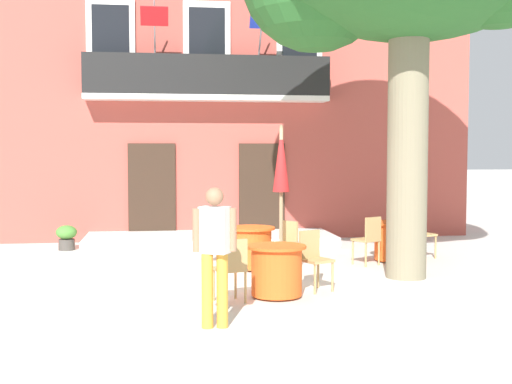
# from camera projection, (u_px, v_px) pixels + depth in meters

# --- Properties ---
(ground_plane) EXTENTS (120.00, 120.00, 0.00)m
(ground_plane) POSITION_uv_depth(u_px,v_px,m) (233.00, 280.00, 11.15)
(ground_plane) COLOR silver
(building_facade) EXTENTS (13.00, 5.09, 7.50)m
(building_facade) POSITION_uv_depth(u_px,v_px,m) (202.00, 89.00, 17.82)
(building_facade) COLOR #B24C42
(building_facade) RESTS_ON ground
(entrance_step_platform) EXTENTS (5.51, 1.89, 0.25)m
(entrance_step_platform) POSITION_uv_depth(u_px,v_px,m) (210.00, 240.00, 15.14)
(entrance_step_platform) COLOR silver
(entrance_step_platform) RESTS_ON ground
(cafe_table_near_tree) EXTENTS (0.86, 0.86, 0.76)m
(cafe_table_near_tree) POSITION_uv_depth(u_px,v_px,m) (251.00, 247.00, 12.15)
(cafe_table_near_tree) COLOR #EA561E
(cafe_table_near_tree) RESTS_ON ground
(cafe_chair_near_tree_0) EXTENTS (0.57, 0.57, 0.91)m
(cafe_chair_near_tree_0) POSITION_uv_depth(u_px,v_px,m) (216.00, 237.00, 12.52)
(cafe_chair_near_tree_0) COLOR tan
(cafe_chair_near_tree_0) RESTS_ON ground
(cafe_chair_near_tree_1) EXTENTS (0.56, 0.56, 0.91)m
(cafe_chair_near_tree_1) POSITION_uv_depth(u_px,v_px,m) (285.00, 243.00, 11.68)
(cafe_chair_near_tree_1) COLOR tan
(cafe_chair_near_tree_1) RESTS_ON ground
(cafe_table_middle) EXTENTS (0.86, 0.86, 0.76)m
(cafe_table_middle) POSITION_uv_depth(u_px,v_px,m) (277.00, 270.00, 9.82)
(cafe_table_middle) COLOR #EA561E
(cafe_table_middle) RESTS_ON ground
(cafe_chair_middle_0) EXTENTS (0.50, 0.50, 0.91)m
(cafe_chair_middle_0) POSITION_uv_depth(u_px,v_px,m) (231.00, 266.00, 9.42)
(cafe_chair_middle_0) COLOR tan
(cafe_chair_middle_0) RESTS_ON ground
(cafe_chair_middle_1) EXTENTS (0.54, 0.54, 0.91)m
(cafe_chair_middle_1) POSITION_uv_depth(u_px,v_px,m) (314.00, 256.00, 10.29)
(cafe_chair_middle_1) COLOR tan
(cafe_chair_middle_1) RESTS_ON ground
(cafe_table_front) EXTENTS (0.86, 0.86, 0.76)m
(cafe_table_front) POSITION_uv_depth(u_px,v_px,m) (394.00, 241.00, 13.02)
(cafe_table_front) COLOR #EA561E
(cafe_table_front) RESTS_ON ground
(cafe_chair_front_0) EXTENTS (0.52, 0.52, 0.91)m
(cafe_chair_front_0) POSITION_uv_depth(u_px,v_px,m) (421.00, 231.00, 13.44)
(cafe_chair_front_0) COLOR tan
(cafe_chair_front_0) RESTS_ON ground
(cafe_chair_front_1) EXTENTS (0.54, 0.54, 0.91)m
(cafe_chair_front_1) POSITION_uv_depth(u_px,v_px,m) (369.00, 237.00, 12.52)
(cafe_chair_front_1) COLOR tan
(cafe_chair_front_1) RESTS_ON ground
(cafe_umbrella) EXTENTS (0.44, 0.44, 2.55)m
(cafe_umbrella) POSITION_uv_depth(u_px,v_px,m) (281.00, 179.00, 11.22)
(cafe_umbrella) COLOR #997A56
(cafe_umbrella) RESTS_ON ground
(ground_planter_left) EXTENTS (0.45, 0.45, 0.53)m
(ground_planter_left) POSITION_uv_depth(u_px,v_px,m) (67.00, 236.00, 14.48)
(ground_planter_left) COLOR #47423D
(ground_planter_left) RESTS_ON ground
(pedestrian_near_entrance) EXTENTS (0.53, 0.36, 1.70)m
(pedestrian_near_entrance) POSITION_uv_depth(u_px,v_px,m) (215.00, 249.00, 8.09)
(pedestrian_near_entrance) COLOR gold
(pedestrian_near_entrance) RESTS_ON ground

